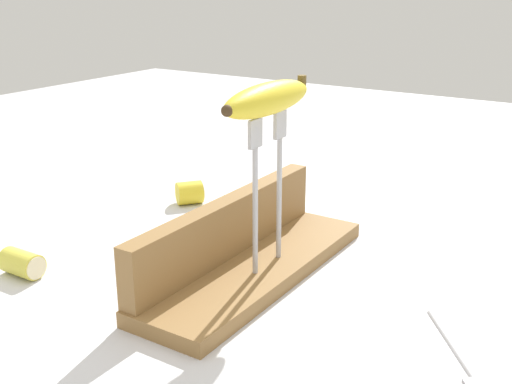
% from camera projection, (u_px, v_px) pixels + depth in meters
% --- Properties ---
extents(ground_plane, '(3.00, 3.00, 0.00)m').
position_uv_depth(ground_plane, '(256.00, 275.00, 0.88)').
color(ground_plane, silver).
extents(wooden_board, '(0.41, 0.12, 0.02)m').
position_uv_depth(wooden_board, '(256.00, 268.00, 0.88)').
color(wooden_board, olive).
rests_on(wooden_board, ground).
extents(board_backstop, '(0.40, 0.03, 0.08)m').
position_uv_depth(board_backstop, '(227.00, 227.00, 0.88)').
color(board_backstop, olive).
rests_on(board_backstop, wooden_board).
extents(fork_stand_center, '(0.09, 0.01, 0.21)m').
position_uv_depth(fork_stand_center, '(268.00, 179.00, 0.82)').
color(fork_stand_center, '#B2B2B7').
rests_on(fork_stand_center, wooden_board).
extents(banana_raised_center, '(0.19, 0.05, 0.04)m').
position_uv_depth(banana_raised_center, '(268.00, 99.00, 0.79)').
color(banana_raised_center, yellow).
rests_on(banana_raised_center, fork_stand_center).
extents(fork_fallen_near, '(0.15, 0.12, 0.01)m').
position_uv_depth(fork_fallen_near, '(465.00, 362.00, 0.68)').
color(fork_fallen_near, '#B2B2B7').
rests_on(fork_fallen_near, ground).
extents(banana_chunk_near, '(0.06, 0.06, 0.04)m').
position_uv_depth(banana_chunk_near, '(190.00, 193.00, 1.15)').
color(banana_chunk_near, yellow).
rests_on(banana_chunk_near, ground).
extents(banana_chunk_far, '(0.04, 0.06, 0.04)m').
position_uv_depth(banana_chunk_far, '(22.00, 263.00, 0.87)').
color(banana_chunk_far, '#DBD147').
rests_on(banana_chunk_far, ground).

